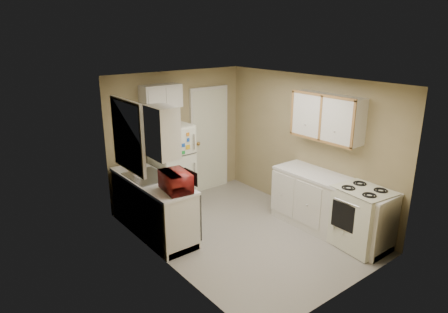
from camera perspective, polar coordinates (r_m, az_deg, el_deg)
floor at (r=6.49m, az=2.77°, el=-10.80°), size 3.80×3.80×0.00m
ceiling at (r=5.75m, az=3.13°, el=10.75°), size 3.80×3.80×0.00m
wall_left at (r=5.25m, az=-8.73°, el=-3.64°), size 3.80×3.80×0.00m
wall_right at (r=6.97m, az=11.68°, el=1.56°), size 3.80×3.80×0.00m
wall_back at (r=7.49m, az=-6.62°, el=2.92°), size 2.80×2.80×0.00m
wall_front at (r=4.84m, az=17.90°, el=-6.24°), size 2.80×2.80×0.00m
left_counter at (r=6.41m, az=-10.08°, el=-6.97°), size 0.60×1.80×0.90m
dishwasher at (r=6.05m, az=-4.93°, el=-7.87°), size 0.03×0.58×0.72m
sink at (r=6.37m, az=-10.92°, el=-3.15°), size 0.54×0.74×0.16m
microwave at (r=5.69m, az=-6.86°, el=-3.48°), size 0.54×0.35×0.34m
soap_bottle at (r=6.58m, az=-12.51°, el=-1.30°), size 0.11×0.11×0.20m
window_blinds at (r=6.05m, az=-13.51°, el=2.90°), size 0.10×0.98×1.08m
upper_cabinet_left at (r=5.32m, az=-8.79°, el=3.44°), size 0.30×0.45×0.70m
refrigerator at (r=7.09m, az=-7.45°, el=-1.58°), size 0.66×0.65×1.55m
cabinet_over_fridge at (r=7.00m, az=-9.01°, el=8.49°), size 0.70×0.30×0.40m
interior_door at (r=7.88m, az=-2.08°, el=2.41°), size 0.86×0.06×2.08m
right_counter at (r=6.54m, az=14.88°, el=-6.78°), size 0.60×2.00×0.90m
stove at (r=6.23m, az=18.99°, el=-8.34°), size 0.70×0.82×0.92m
upper_cabinet_right at (r=6.41m, az=14.52°, el=5.49°), size 0.30×1.20×0.70m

